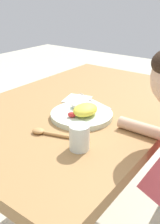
% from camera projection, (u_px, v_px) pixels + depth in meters
% --- Properties ---
extents(ground_plane, '(8.00, 8.00, 0.00)m').
position_uv_depth(ground_plane, '(81.00, 223.00, 1.44)').
color(ground_plane, beige).
extents(dining_table, '(1.18, 0.78, 0.72)m').
position_uv_depth(dining_table, '(82.00, 122.00, 1.18)').
color(dining_table, '#9C7242').
rests_on(dining_table, ground_plane).
extents(plate, '(0.24, 0.24, 0.06)m').
position_uv_depth(plate, '(82.00, 113.00, 1.00)').
color(plate, silver).
rests_on(plate, dining_table).
extents(fork, '(0.09, 0.22, 0.01)m').
position_uv_depth(fork, '(93.00, 101.00, 1.15)').
color(fork, silver).
rests_on(fork, dining_table).
extents(spoon, '(0.08, 0.20, 0.02)m').
position_uv_depth(spoon, '(51.00, 133.00, 0.87)').
color(spoon, '#BB864B').
rests_on(spoon, dining_table).
extents(drinking_cup, '(0.06, 0.06, 0.08)m').
position_uv_depth(drinking_cup, '(79.00, 137.00, 0.79)').
color(drinking_cup, silver).
rests_on(drinking_cup, dining_table).
extents(napkin, '(0.13, 0.13, 0.00)m').
position_uv_depth(napkin, '(77.00, 99.00, 1.17)').
color(napkin, white).
rests_on(napkin, dining_table).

